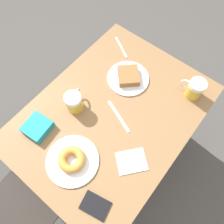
% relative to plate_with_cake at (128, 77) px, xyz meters
% --- Properties ---
extents(ground_plane, '(8.00, 8.00, 0.00)m').
position_rel_plate_with_cake_xyz_m(ground_plane, '(-0.07, 0.23, -0.74)').
color(ground_plane, '#474442').
extents(table, '(0.80, 1.07, 0.72)m').
position_rel_plate_with_cake_xyz_m(table, '(-0.07, 0.23, -0.08)').
color(table, olive).
rests_on(table, ground_plane).
extents(plate_with_cake, '(0.24, 0.24, 0.05)m').
position_rel_plate_with_cake_xyz_m(plate_with_cake, '(0.00, 0.00, 0.00)').
color(plate_with_cake, silver).
rests_on(plate_with_cake, table).
extents(plate_with_donut, '(0.26, 0.26, 0.05)m').
position_rel_plate_with_cake_xyz_m(plate_with_donut, '(-0.08, 0.55, 0.00)').
color(plate_with_donut, silver).
rests_on(plate_with_donut, table).
extents(beer_mug_left, '(0.09, 0.13, 0.11)m').
position_rel_plate_with_cake_xyz_m(beer_mug_left, '(0.11, 0.33, 0.04)').
color(beer_mug_left, gold).
rests_on(beer_mug_left, table).
extents(beer_mug_center, '(0.13, 0.09, 0.11)m').
position_rel_plate_with_cake_xyz_m(beer_mug_center, '(-0.34, -0.14, 0.04)').
color(beer_mug_center, gold).
rests_on(beer_mug_center, table).
extents(napkin_folded, '(0.18, 0.18, 0.00)m').
position_rel_plate_with_cake_xyz_m(napkin_folded, '(-0.30, 0.38, -0.02)').
color(napkin_folded, white).
rests_on(napkin_folded, table).
extents(fork, '(0.16, 0.10, 0.00)m').
position_rel_plate_with_cake_xyz_m(fork, '(0.18, -0.16, -0.02)').
color(fork, silver).
rests_on(fork, table).
extents(knife, '(0.20, 0.09, 0.00)m').
position_rel_plate_with_cake_xyz_m(knife, '(-0.11, 0.22, -0.02)').
color(knife, silver).
rests_on(knife, table).
extents(passport_near_edge, '(0.14, 0.11, 0.01)m').
position_rel_plate_with_cake_xyz_m(passport_near_edge, '(-0.30, 0.64, -0.01)').
color(passport_near_edge, black).
rests_on(passport_near_edge, table).
extents(blue_pouch, '(0.13, 0.14, 0.04)m').
position_rel_plate_with_cake_xyz_m(blue_pouch, '(0.18, 0.54, 0.00)').
color(blue_pouch, teal).
rests_on(blue_pouch, table).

